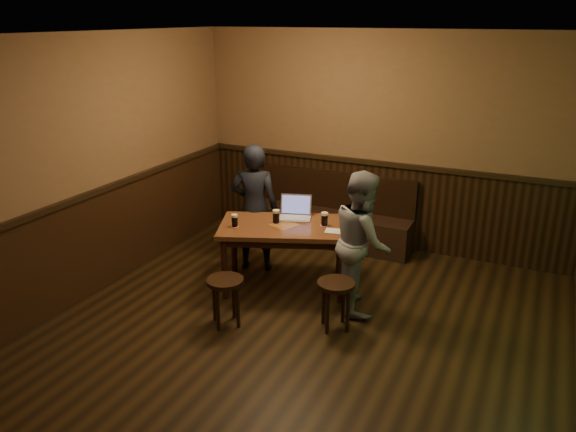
{
  "coord_description": "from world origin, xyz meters",
  "views": [
    {
      "loc": [
        1.95,
        -3.98,
        2.95
      ],
      "look_at": [
        -0.48,
        1.16,
        0.91
      ],
      "focal_mm": 35.0,
      "sensor_mm": 36.0,
      "label": 1
    }
  ],
  "objects_px": {
    "bench": "(332,221)",
    "stool_right": "(336,291)",
    "pub_table": "(284,233)",
    "pint_left": "(235,221)",
    "laptop": "(295,212)",
    "person_grey": "(362,241)",
    "pint_mid": "(276,217)",
    "pint_right": "(324,219)",
    "stool_left": "(225,288)",
    "person_suit": "(255,208)"
  },
  "relations": [
    {
      "from": "person_suit",
      "to": "pint_right",
      "type": "bearing_deg",
      "value": 153.06
    },
    {
      "from": "pub_table",
      "to": "stool_left",
      "type": "relative_size",
      "value": 3.23
    },
    {
      "from": "pub_table",
      "to": "pint_mid",
      "type": "xyz_separation_m",
      "value": [
        -0.1,
        0.0,
        0.18
      ]
    },
    {
      "from": "stool_right",
      "to": "pint_mid",
      "type": "relative_size",
      "value": 3.19
    },
    {
      "from": "stool_left",
      "to": "pint_left",
      "type": "xyz_separation_m",
      "value": [
        -0.29,
        0.71,
        0.43
      ]
    },
    {
      "from": "pint_right",
      "to": "pint_mid",
      "type": "bearing_deg",
      "value": -162.52
    },
    {
      "from": "person_suit",
      "to": "pint_mid",
      "type": "bearing_deg",
      "value": 126.78
    },
    {
      "from": "person_grey",
      "to": "laptop",
      "type": "bearing_deg",
      "value": 42.99
    },
    {
      "from": "pub_table",
      "to": "pint_mid",
      "type": "relative_size",
      "value": 10.22
    },
    {
      "from": "pint_left",
      "to": "person_suit",
      "type": "height_order",
      "value": "person_suit"
    },
    {
      "from": "pint_mid",
      "to": "pint_left",
      "type": "bearing_deg",
      "value": -141.47
    },
    {
      "from": "bench",
      "to": "pint_left",
      "type": "bearing_deg",
      "value": -104.69
    },
    {
      "from": "pint_mid",
      "to": "laptop",
      "type": "bearing_deg",
      "value": 66.94
    },
    {
      "from": "pub_table",
      "to": "stool_right",
      "type": "bearing_deg",
      "value": -56.66
    },
    {
      "from": "pint_right",
      "to": "laptop",
      "type": "bearing_deg",
      "value": 165.38
    },
    {
      "from": "pint_left",
      "to": "pint_mid",
      "type": "relative_size",
      "value": 0.91
    },
    {
      "from": "pub_table",
      "to": "person_grey",
      "type": "xyz_separation_m",
      "value": [
        0.92,
        -0.07,
        0.09
      ]
    },
    {
      "from": "stool_right",
      "to": "pint_mid",
      "type": "distance_m",
      "value": 1.21
    },
    {
      "from": "stool_right",
      "to": "person_grey",
      "type": "xyz_separation_m",
      "value": [
        0.08,
        0.53,
        0.35
      ]
    },
    {
      "from": "pub_table",
      "to": "pint_right",
      "type": "relative_size",
      "value": 10.47
    },
    {
      "from": "person_grey",
      "to": "pint_mid",
      "type": "bearing_deg",
      "value": 59.31
    },
    {
      "from": "pub_table",
      "to": "person_grey",
      "type": "relative_size",
      "value": 1.08
    },
    {
      "from": "person_grey",
      "to": "stool_left",
      "type": "bearing_deg",
      "value": 103.64
    },
    {
      "from": "pub_table",
      "to": "laptop",
      "type": "bearing_deg",
      "value": 66.26
    },
    {
      "from": "stool_right",
      "to": "pub_table",
      "type": "bearing_deg",
      "value": 144.79
    },
    {
      "from": "bench",
      "to": "stool_left",
      "type": "height_order",
      "value": "bench"
    },
    {
      "from": "pub_table",
      "to": "pint_left",
      "type": "xyz_separation_m",
      "value": [
        -0.47,
        -0.29,
        0.17
      ]
    },
    {
      "from": "stool_right",
      "to": "laptop",
      "type": "distance_m",
      "value": 1.28
    },
    {
      "from": "pint_mid",
      "to": "person_suit",
      "type": "height_order",
      "value": "person_suit"
    },
    {
      "from": "pint_mid",
      "to": "stool_right",
      "type": "bearing_deg",
      "value": -32.32
    },
    {
      "from": "pint_left",
      "to": "bench",
      "type": "bearing_deg",
      "value": 75.31
    },
    {
      "from": "laptop",
      "to": "person_suit",
      "type": "xyz_separation_m",
      "value": [
        -0.56,
        0.05,
        -0.05
      ]
    },
    {
      "from": "bench",
      "to": "stool_right",
      "type": "height_order",
      "value": "bench"
    },
    {
      "from": "stool_left",
      "to": "stool_right",
      "type": "distance_m",
      "value": 1.09
    },
    {
      "from": "pint_mid",
      "to": "laptop",
      "type": "relative_size",
      "value": 0.37
    },
    {
      "from": "pint_left",
      "to": "person_suit",
      "type": "bearing_deg",
      "value": 97.68
    },
    {
      "from": "stool_left",
      "to": "pint_right",
      "type": "xyz_separation_m",
      "value": [
        0.58,
        1.16,
        0.44
      ]
    },
    {
      "from": "pint_left",
      "to": "stool_left",
      "type": "bearing_deg",
      "value": -67.5
    },
    {
      "from": "pub_table",
      "to": "stool_right",
      "type": "xyz_separation_m",
      "value": [
        0.85,
        -0.6,
        -0.26
      ]
    },
    {
      "from": "pint_right",
      "to": "laptop",
      "type": "distance_m",
      "value": 0.41
    },
    {
      "from": "bench",
      "to": "stool_left",
      "type": "xyz_separation_m",
      "value": [
        -0.17,
        -2.49,
        0.09
      ]
    },
    {
      "from": "pint_mid",
      "to": "stool_left",
      "type": "bearing_deg",
      "value": -93.92
    },
    {
      "from": "pint_left",
      "to": "person_suit",
      "type": "distance_m",
      "value": 0.61
    },
    {
      "from": "bench",
      "to": "laptop",
      "type": "bearing_deg",
      "value": -89.5
    },
    {
      "from": "bench",
      "to": "pint_mid",
      "type": "bearing_deg",
      "value": -93.95
    },
    {
      "from": "laptop",
      "to": "stool_left",
      "type": "bearing_deg",
      "value": -115.82
    },
    {
      "from": "laptop",
      "to": "person_grey",
      "type": "bearing_deg",
      "value": -38.03
    },
    {
      "from": "pub_table",
      "to": "pint_right",
      "type": "distance_m",
      "value": 0.48
    },
    {
      "from": "pint_right",
      "to": "stool_left",
      "type": "bearing_deg",
      "value": -116.61
    },
    {
      "from": "stool_right",
      "to": "stool_left",
      "type": "bearing_deg",
      "value": -158.58
    }
  ]
}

